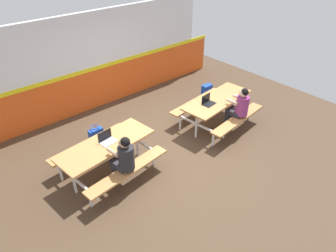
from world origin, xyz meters
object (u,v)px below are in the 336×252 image
object	(u,v)px
picnic_table_right	(217,105)
backpack_dark	(206,92)
laptop_dark	(208,102)
student_nearer	(124,158)
tote_bag_bright	(96,135)
picnic_table_left	(107,150)
student_further	(239,106)
laptop_silver	(107,140)

from	to	relation	value
picnic_table_right	backpack_dark	xyz separation A→B (m)	(0.86, 1.13, -0.36)
picnic_table_right	laptop_dark	bearing A→B (deg)	-179.92
picnic_table_right	student_nearer	bearing A→B (deg)	-173.44
tote_bag_bright	picnic_table_left	bearing A→B (deg)	-107.23
laptop_dark	student_further	bearing A→B (deg)	-45.99
student_nearer	tote_bag_bright	world-z (taller)	student_nearer
picnic_table_right	laptop_silver	size ratio (longest dim) A/B	6.00
laptop_silver	backpack_dark	distance (m)	4.01
laptop_dark	laptop_silver	bearing A→B (deg)	174.59
backpack_dark	picnic_table_right	bearing A→B (deg)	-127.09
laptop_dark	tote_bag_bright	distance (m)	2.78
student_nearer	laptop_silver	distance (m)	0.60
laptop_silver	student_further	bearing A→B (deg)	-14.01
picnic_table_left	picnic_table_right	size ratio (longest dim) A/B	1.00
backpack_dark	laptop_silver	bearing A→B (deg)	-167.17
laptop_silver	picnic_table_right	bearing A→B (deg)	-4.76
student_further	laptop_dark	bearing A→B (deg)	134.01
student_further	backpack_dark	size ratio (longest dim) A/B	2.74
tote_bag_bright	backpack_dark	bearing A→B (deg)	-3.07
picnic_table_left	backpack_dark	xyz separation A→B (m)	(3.93, 0.93, -0.36)
student_nearer	laptop_dark	xyz separation A→B (m)	(2.67, 0.35, 0.08)
picnic_table_left	laptop_silver	world-z (taller)	laptop_silver
student_nearer	tote_bag_bright	xyz separation A→B (m)	(0.30, 1.67, -0.51)
student_further	laptop_silver	size ratio (longest dim) A/B	3.53
backpack_dark	tote_bag_bright	world-z (taller)	backpack_dark
picnic_table_left	laptop_silver	size ratio (longest dim) A/B	6.00
picnic_table_left	backpack_dark	bearing A→B (deg)	13.24
picnic_table_left	laptop_dark	distance (m)	2.74
tote_bag_bright	student_further	bearing A→B (deg)	-32.79
picnic_table_right	tote_bag_bright	size ratio (longest dim) A/B	4.76
picnic_table_right	student_further	bearing A→B (deg)	-72.84
student_further	tote_bag_bright	size ratio (longest dim) A/B	2.81
student_nearer	picnic_table_right	bearing A→B (deg)	6.56
picnic_table_right	laptop_dark	xyz separation A→B (m)	(-0.36, -0.00, 0.21)
student_nearer	laptop_silver	size ratio (longest dim) A/B	3.53
student_nearer	backpack_dark	distance (m)	4.18
picnic_table_right	tote_bag_bright	xyz separation A→B (m)	(-2.73, 1.32, -0.38)
picnic_table_right	student_nearer	world-z (taller)	student_nearer
laptop_silver	backpack_dark	bearing A→B (deg)	12.83
student_further	backpack_dark	world-z (taller)	student_further
student_further	picnic_table_left	bearing A→B (deg)	167.01
picnic_table_left	student_nearer	size ratio (longest dim) A/B	1.70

